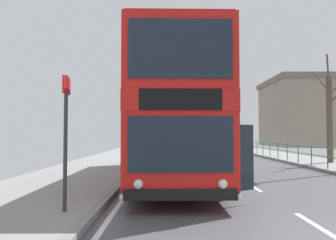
{
  "coord_description": "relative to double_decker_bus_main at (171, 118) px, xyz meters",
  "views": [
    {
      "loc": [
        -2.76,
        -3.86,
        1.7
      ],
      "look_at": [
        -2.74,
        7.25,
        2.17
      ],
      "focal_mm": 36.78,
      "sensor_mm": 36.0,
      "label": 1
    }
  ],
  "objects": [
    {
      "name": "bare_tree_far_01",
      "position": [
        8.9,
        6.28,
        0.49
      ],
      "size": [
        2.65,
        2.49,
        5.8
      ],
      "color": "brown",
      "rests_on": "ground"
    },
    {
      "name": "pedestrian_railing_far_kerb",
      "position": [
        7.06,
        7.13,
        -1.52
      ],
      "size": [
        0.05,
        33.4,
        0.98
      ],
      "color": "#236B4C",
      "rests_on": "ground"
    },
    {
      "name": "bus_stop_sign_near",
      "position": [
        -2.25,
        -5.81,
        -0.49
      ],
      "size": [
        0.08,
        0.44,
        2.77
      ],
      "color": "#2D2D33",
      "rests_on": "ground"
    },
    {
      "name": "background_building_00",
      "position": [
        20.41,
        36.54,
        2.51
      ],
      "size": [
        12.26,
        12.88,
        9.62
      ],
      "color": "gray",
      "rests_on": "ground"
    },
    {
      "name": "double_decker_bus_main",
      "position": [
        0.0,
        0.0,
        0.0
      ],
      "size": [
        3.4,
        11.48,
        4.44
      ],
      "color": "red",
      "rests_on": "ground"
    }
  ]
}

